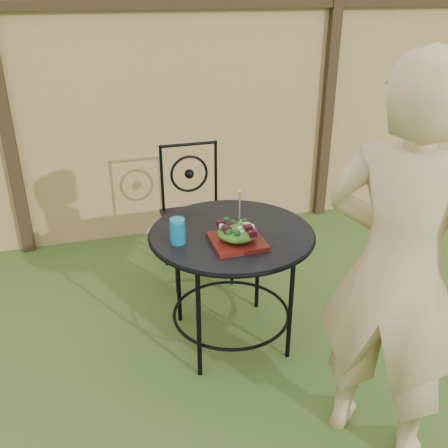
% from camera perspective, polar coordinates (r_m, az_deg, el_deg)
% --- Properties ---
extents(ground, '(60.00, 60.00, 0.00)m').
position_cam_1_polar(ground, '(2.74, 6.04, -19.89)').
color(ground, '#214114').
rests_on(ground, ground).
extents(fence, '(8.00, 0.12, 1.90)m').
position_cam_1_polar(fence, '(4.15, -5.08, 11.51)').
color(fence, tan).
rests_on(fence, ground).
extents(patio_table, '(0.92, 0.92, 0.72)m').
position_cam_1_polar(patio_table, '(2.82, 0.87, -3.37)').
color(patio_table, black).
rests_on(patio_table, ground).
extents(patio_chair, '(0.46, 0.46, 0.95)m').
position_cam_1_polar(patio_chair, '(3.57, -3.34, 1.67)').
color(patio_chair, black).
rests_on(patio_chair, ground).
extents(diner, '(0.74, 0.78, 1.78)m').
position_cam_1_polar(diner, '(2.14, 19.17, -5.52)').
color(diner, tan).
rests_on(diner, ground).
extents(salad_plate, '(0.27, 0.27, 0.02)m').
position_cam_1_polar(salad_plate, '(2.62, 1.53, -1.99)').
color(salad_plate, '#4B0E0A').
rests_on(salad_plate, patio_table).
extents(salad, '(0.21, 0.21, 0.08)m').
position_cam_1_polar(salad, '(2.60, 1.54, -0.97)').
color(salad, '#235614').
rests_on(salad, salad_plate).
extents(fork, '(0.01, 0.01, 0.18)m').
position_cam_1_polar(fork, '(2.54, 1.79, 1.68)').
color(fork, silver).
rests_on(fork, salad).
extents(drinking_glass, '(0.08, 0.08, 0.14)m').
position_cam_1_polar(drinking_glass, '(2.61, -5.33, -0.80)').
color(drinking_glass, '#0E7DA6').
rests_on(drinking_glass, patio_table).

